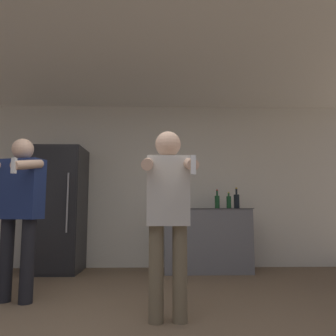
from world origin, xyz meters
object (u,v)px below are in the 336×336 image
(refrigerator, at_px, (59,209))
(bottle_clear_vodka, at_px, (237,201))
(bottle_dark_rum, at_px, (217,201))
(bottle_red_label, at_px, (229,202))
(person_man_side, at_px, (19,204))
(person_woman_foreground, at_px, (168,205))

(refrigerator, relative_size, bottle_clear_vodka, 5.83)
(refrigerator, bearing_deg, bottle_dark_rum, -0.61)
(bottle_red_label, distance_m, person_man_side, 2.84)
(person_man_side, bearing_deg, bottle_clear_vodka, 30.72)
(person_woman_foreground, bearing_deg, bottle_dark_rum, 69.78)
(person_woman_foreground, bearing_deg, bottle_red_label, 65.77)
(refrigerator, bearing_deg, bottle_red_label, -0.56)
(bottle_dark_rum, relative_size, bottle_clear_vodka, 0.91)
(bottle_dark_rum, bearing_deg, refrigerator, 179.39)
(refrigerator, relative_size, person_man_side, 1.11)
(bottle_red_label, xyz_separation_m, person_man_side, (-2.41, -1.50, -0.05))
(refrigerator, relative_size, person_woman_foreground, 1.15)
(bottle_red_label, distance_m, person_woman_foreground, 2.30)
(refrigerator, bearing_deg, person_woman_foreground, -54.06)
(person_woman_foreground, xyz_separation_m, person_man_side, (-1.47, 0.59, 0.02))
(person_man_side, bearing_deg, bottle_dark_rum, 33.83)
(bottle_red_label, height_order, person_woman_foreground, person_woman_foreground)
(bottle_clear_vodka, bearing_deg, person_woman_foreground, -116.81)
(refrigerator, distance_m, bottle_clear_vodka, 2.60)
(bottle_dark_rum, bearing_deg, person_woman_foreground, -110.22)
(bottle_dark_rum, height_order, person_man_side, person_man_side)
(bottle_dark_rum, bearing_deg, bottle_red_label, 0.00)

